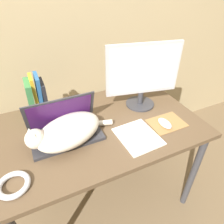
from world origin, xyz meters
The scene contains 10 objects.
wall_back centered at (0.00, 0.98, 1.30)m, with size 8.00×0.05×2.60m.
desk centered at (0.00, 0.37, 0.66)m, with size 1.21×0.75×0.74m.
laptop centered at (-0.21, 0.37, 0.78)m, with size 0.38×0.22×0.23m.
cat centered at (-0.21, 0.32, 0.81)m, with size 0.49×0.34×0.15m.
external_monitor centered at (0.33, 0.46, 0.97)m, with size 0.47×0.19×0.42m.
mousepad centered at (0.38, 0.22, 0.74)m, with size 0.21×0.16×0.00m.
computer_mouse centered at (0.35, 0.20, 0.76)m, with size 0.06×0.11×0.03m.
book_row centered at (-0.31, 0.66, 0.86)m, with size 0.12×0.15×0.26m.
cable_coil centered at (-0.50, 0.14, 0.75)m, with size 0.14×0.14×0.02m.
notepad centered at (0.15, 0.18, 0.74)m, with size 0.22×0.25×0.01m.
Camera 1 is at (-0.33, -0.51, 1.51)m, focal length 32.00 mm.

